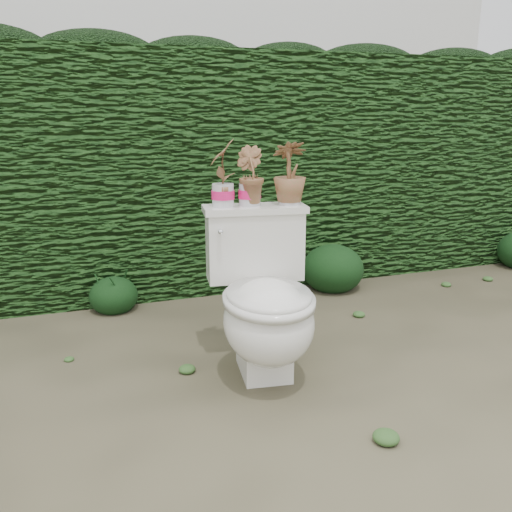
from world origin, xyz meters
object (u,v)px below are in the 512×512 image
object	(u,v)px
toilet	(265,304)
potted_plant_left	(223,175)
potted_plant_right	(290,175)
potted_plant_center	(250,178)

from	to	relation	value
toilet	potted_plant_left	bearing A→B (deg)	122.80
potted_plant_left	potted_plant_right	xyz separation A→B (m)	(0.33, -0.05, -0.01)
toilet	potted_plant_left	size ratio (longest dim) A/B	2.55
potted_plant_center	potted_plant_right	size ratio (longest dim) A/B	0.93
potted_plant_center	potted_plant_right	bearing A→B (deg)	-119.29
toilet	potted_plant_right	xyz separation A→B (m)	(0.21, 0.21, 0.57)
potted_plant_left	potted_plant_center	xyz separation A→B (m)	(0.13, -0.02, -0.02)
potted_plant_left	potted_plant_right	bearing A→B (deg)	103.77
toilet	potted_plant_right	distance (m)	0.64
potted_plant_center	potted_plant_left	bearing A→B (deg)	60.71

